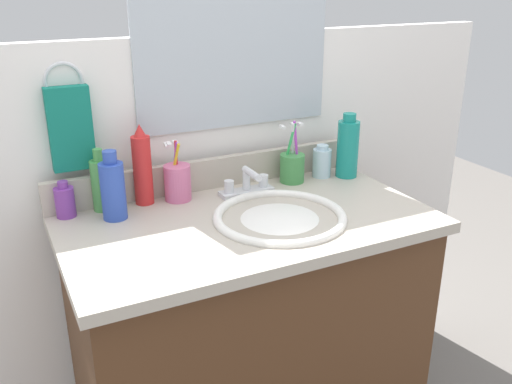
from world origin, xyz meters
name	(u,v)px	position (x,y,z in m)	size (l,w,h in m)	color
vanity_cabinet	(249,359)	(0.00, 0.00, 0.42)	(0.92, 0.49, 0.83)	#4C2D19
countertop	(249,224)	(0.00, 0.00, 0.85)	(0.96, 0.53, 0.03)	#B2A899
backsplash	(211,173)	(0.00, 0.25, 0.91)	(0.96, 0.02, 0.09)	#B2A899
back_wall	(206,243)	(0.00, 0.32, 0.65)	(2.06, 0.04, 1.30)	white
mirror_panel	(234,29)	(0.10, 0.29, 1.31)	(0.60, 0.01, 0.56)	#B2BCC6
towel_ring	(64,81)	(-0.38, 0.29, 1.20)	(0.10, 0.10, 0.01)	silver
hand_towel	(71,129)	(-0.38, 0.28, 1.08)	(0.11, 0.04, 0.22)	#147260
sink_basin	(279,229)	(0.07, -0.04, 0.83)	(0.35, 0.35, 0.11)	white
faucet	(247,185)	(0.07, 0.16, 0.89)	(0.16, 0.10, 0.08)	silver
bottle_gel_clear	(322,162)	(0.35, 0.19, 0.91)	(0.06, 0.06, 0.10)	silver
bottle_cream_purple	(65,201)	(-0.42, 0.23, 0.91)	(0.05, 0.05, 0.10)	#7A3899
bottle_spray_red	(142,167)	(-0.21, 0.22, 0.97)	(0.05, 0.05, 0.22)	red
bottle_shampoo_blue	(113,189)	(-0.31, 0.16, 0.94)	(0.06, 0.06, 0.18)	#2D4CB2
bottle_mouthwash_teal	(348,148)	(0.42, 0.16, 0.96)	(0.07, 0.07, 0.20)	teal
bottle_toner_green	(101,184)	(-0.33, 0.23, 0.94)	(0.05, 0.05, 0.17)	#4C9E4C
cup_pink	(177,182)	(-0.12, 0.21, 0.92)	(0.07, 0.09, 0.17)	#D16693
cup_green	(292,167)	(0.24, 0.19, 0.91)	(0.07, 0.07, 0.19)	#3F8C47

